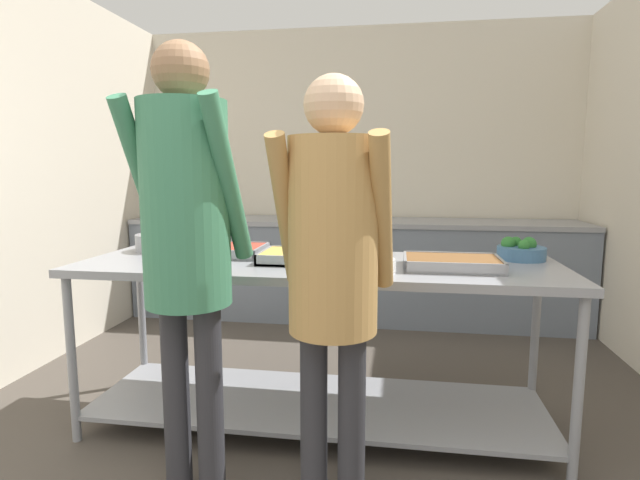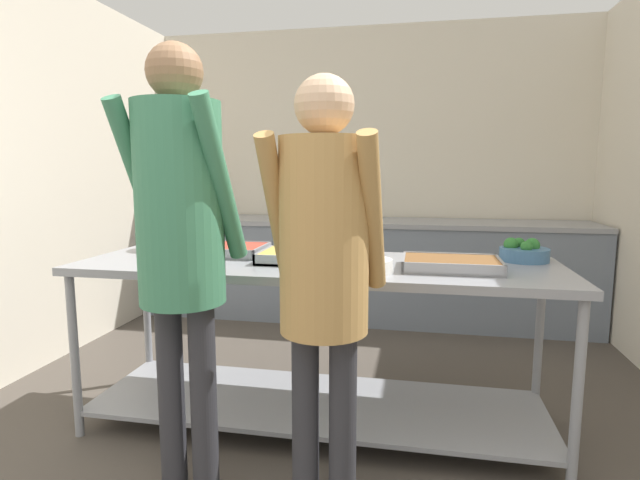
{
  "view_description": "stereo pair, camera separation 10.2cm",
  "coord_description": "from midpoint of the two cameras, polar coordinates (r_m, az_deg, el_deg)",
  "views": [
    {
      "loc": [
        0.4,
        -0.86,
        1.34
      ],
      "look_at": [
        -0.0,
        1.7,
        0.98
      ],
      "focal_mm": 28.0,
      "sensor_mm": 36.0,
      "label": 1
    },
    {
      "loc": [
        0.5,
        -0.84,
        1.34
      ],
      "look_at": [
        -0.0,
        1.7,
        0.98
      ],
      "focal_mm": 28.0,
      "sensor_mm": 36.0,
      "label": 2
    }
  ],
  "objects": [
    {
      "name": "water_bottle",
      "position": [
        4.41,
        1.72,
        3.96
      ],
      "size": [
        0.06,
        0.06,
        0.28
      ],
      "color": "#23602D",
      "rests_on": "back_counter"
    },
    {
      "name": "serving_tray_vegetables",
      "position": [
        2.79,
        -11.7,
        -1.2
      ],
      "size": [
        0.41,
        0.33,
        0.05
      ],
      "color": "gray",
      "rests_on": "serving_counter"
    },
    {
      "name": "serving_counter",
      "position": [
        2.6,
        -1.48,
        -8.7
      ],
      "size": [
        2.42,
        0.78,
        0.88
      ],
      "color": "gray",
      "rests_on": "ground_plane"
    },
    {
      "name": "back_counter",
      "position": [
        4.53,
        3.07,
        -3.32
      ],
      "size": [
        3.97,
        0.65,
        0.9
      ],
      "color": "slate",
      "rests_on": "ground_plane"
    },
    {
      "name": "plate_stack",
      "position": [
        2.3,
        4.43,
        -2.88
      ],
      "size": [
        0.24,
        0.24,
        0.06
      ],
      "color": "white",
      "rests_on": "serving_counter"
    },
    {
      "name": "wall_rear",
      "position": [
        4.81,
        3.6,
        7.79
      ],
      "size": [
        4.13,
        0.06,
        2.65
      ],
      "color": "beige",
      "rests_on": "ground_plane"
    },
    {
      "name": "serving_tray_roast",
      "position": [
        2.55,
        -3.29,
        -1.91
      ],
      "size": [
        0.41,
        0.33,
        0.05
      ],
      "color": "gray",
      "rests_on": "serving_counter"
    },
    {
      "name": "wall_left",
      "position": [
        3.76,
        -32.69,
        6.5
      ],
      "size": [
        0.06,
        4.06,
        2.65
      ],
      "color": "beige",
      "rests_on": "ground_plane"
    },
    {
      "name": "serving_tray_greens",
      "position": [
        2.44,
        13.69,
        -2.6
      ],
      "size": [
        0.45,
        0.31,
        0.05
      ],
      "color": "gray",
      "rests_on": "serving_counter"
    },
    {
      "name": "guest_serving_right",
      "position": [
        1.79,
        -0.12,
        -1.7
      ],
      "size": [
        0.43,
        0.34,
        1.67
      ],
      "color": "#2D2D33",
      "rests_on": "ground_plane"
    },
    {
      "name": "sauce_pan",
      "position": [
        3.05,
        -18.86,
        -0.18
      ],
      "size": [
        0.4,
        0.26,
        0.1
      ],
      "color": "gray",
      "rests_on": "serving_counter"
    },
    {
      "name": "broccoli_bowl",
      "position": [
        2.79,
        21.01,
        -1.17
      ],
      "size": [
        0.24,
        0.24,
        0.12
      ],
      "color": "#3D668C",
      "rests_on": "serving_counter"
    },
    {
      "name": "guest_serving_left",
      "position": [
        1.96,
        -16.46,
        1.51
      ],
      "size": [
        0.45,
        0.38,
        1.81
      ],
      "color": "#2D2D33",
      "rests_on": "ground_plane"
    }
  ]
}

